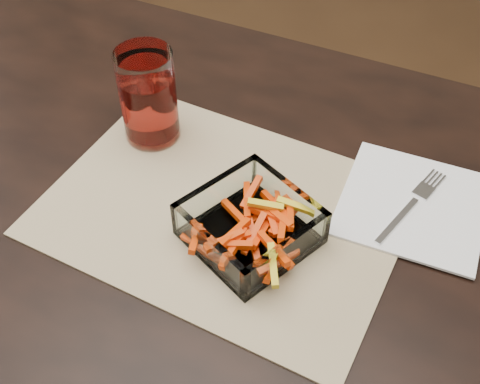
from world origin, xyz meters
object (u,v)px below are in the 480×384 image
object	(u,v)px
glass_bowl	(250,226)
fork	(412,203)
tumbler	(149,99)
dining_table	(117,236)

from	to	relation	value
glass_bowl	fork	size ratio (longest dim) A/B	1.14
tumbler	fork	distance (m)	0.38
dining_table	tumbler	world-z (taller)	tumbler
dining_table	glass_bowl	distance (m)	0.23
fork	tumbler	bearing A→B (deg)	-161.28
dining_table	fork	bearing A→B (deg)	21.77
tumbler	fork	size ratio (longest dim) A/B	0.88
dining_table	glass_bowl	size ratio (longest dim) A/B	8.88
glass_bowl	tumbler	bearing A→B (deg)	150.79
dining_table	fork	xyz separation A→B (m)	(0.37, 0.15, 0.10)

